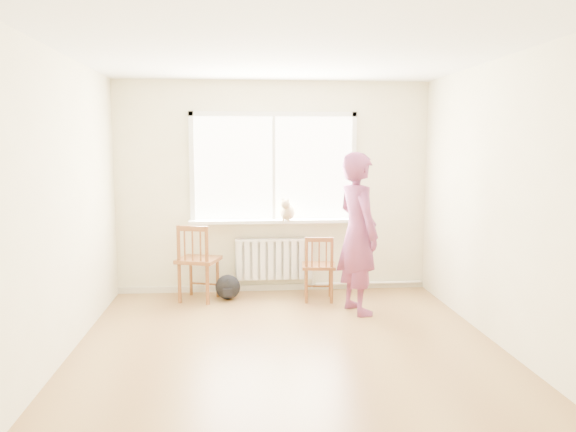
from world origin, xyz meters
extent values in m
plane|color=olive|center=(0.00, 0.00, 0.00)|extent=(4.50, 4.50, 0.00)
plane|color=white|center=(0.00, 0.00, 2.70)|extent=(4.50, 4.50, 0.00)
cube|color=beige|center=(0.00, 2.25, 1.35)|extent=(4.00, 0.01, 2.70)
cube|color=white|center=(0.00, 2.23, 1.60)|extent=(2.00, 0.02, 1.30)
cube|color=white|center=(0.00, 2.21, 2.28)|extent=(2.12, 0.05, 0.06)
cube|color=white|center=(-1.03, 2.21, 1.60)|extent=(0.06, 0.05, 1.42)
cube|color=white|center=(1.03, 2.21, 1.60)|extent=(0.06, 0.05, 1.42)
cube|color=white|center=(0.00, 2.21, 1.60)|extent=(0.04, 0.05, 1.30)
cube|color=white|center=(0.00, 2.14, 0.93)|extent=(2.15, 0.22, 0.04)
cube|color=white|center=(0.00, 2.20, 0.43)|extent=(1.00, 0.02, 0.55)
cube|color=white|center=(0.00, 2.15, 0.43)|extent=(1.00, 0.10, 0.51)
cube|color=white|center=(0.00, 2.15, 0.69)|extent=(1.00, 0.12, 0.03)
cylinder|color=silver|center=(1.25, 2.19, 0.08)|extent=(1.40, 0.04, 0.04)
cube|color=beige|center=(0.00, 2.23, 0.04)|extent=(4.00, 0.03, 0.08)
cube|color=brown|center=(-0.95, 1.86, 0.50)|extent=(0.58, 0.57, 0.04)
cylinder|color=brown|center=(-0.72, 1.98, 0.25)|extent=(0.04, 0.04, 0.50)
cylinder|color=brown|center=(-1.06, 2.09, 0.25)|extent=(0.04, 0.04, 0.50)
cylinder|color=brown|center=(-0.83, 1.64, 0.25)|extent=(0.04, 0.04, 0.50)
cylinder|color=brown|center=(-1.17, 1.75, 0.25)|extent=(0.04, 0.04, 0.50)
cylinder|color=brown|center=(-0.83, 1.64, 0.47)|extent=(0.04, 0.04, 0.95)
cylinder|color=brown|center=(-1.17, 1.75, 0.47)|extent=(0.04, 0.04, 0.95)
cube|color=brown|center=(-1.00, 1.69, 0.91)|extent=(0.38, 0.15, 0.06)
cylinder|color=brown|center=(-0.91, 1.66, 0.71)|extent=(0.02, 0.02, 0.38)
cylinder|color=brown|center=(-1.00, 1.69, 0.71)|extent=(0.02, 0.02, 0.38)
cylinder|color=brown|center=(-1.10, 1.72, 0.71)|extent=(0.02, 0.02, 0.38)
cube|color=brown|center=(0.51, 1.73, 0.43)|extent=(0.43, 0.42, 0.04)
cylinder|color=brown|center=(0.68, 1.87, 0.21)|extent=(0.03, 0.03, 0.43)
cylinder|color=brown|center=(0.38, 1.90, 0.21)|extent=(0.03, 0.03, 0.43)
cylinder|color=brown|center=(0.65, 1.56, 0.21)|extent=(0.03, 0.03, 0.43)
cylinder|color=brown|center=(0.35, 1.60, 0.21)|extent=(0.03, 0.03, 0.43)
cylinder|color=brown|center=(0.65, 1.56, 0.40)|extent=(0.04, 0.04, 0.81)
cylinder|color=brown|center=(0.35, 1.60, 0.40)|extent=(0.04, 0.04, 0.81)
cube|color=brown|center=(0.50, 1.58, 0.78)|extent=(0.33, 0.07, 0.05)
cylinder|color=brown|center=(0.58, 1.57, 0.61)|extent=(0.02, 0.02, 0.32)
cylinder|color=brown|center=(0.50, 1.58, 0.61)|extent=(0.02, 0.02, 0.32)
cylinder|color=brown|center=(0.41, 1.59, 0.61)|extent=(0.02, 0.02, 0.32)
imported|color=#C0404C|center=(0.88, 1.20, 0.91)|extent=(0.61, 0.76, 1.82)
ellipsoid|color=#CDB28C|center=(0.16, 2.07, 1.06)|extent=(0.26, 0.33, 0.21)
sphere|color=#CDB28C|center=(0.13, 1.93, 1.17)|extent=(0.12, 0.12, 0.12)
cone|color=#CDB28C|center=(0.10, 1.94, 1.23)|extent=(0.04, 0.04, 0.05)
cone|color=#CDB28C|center=(0.16, 1.93, 1.23)|extent=(0.04, 0.04, 0.05)
cylinder|color=#CDB28C|center=(0.20, 2.22, 0.99)|extent=(0.07, 0.20, 0.03)
cylinder|color=#CDB28C|center=(0.10, 1.97, 1.00)|extent=(0.03, 0.03, 0.11)
cylinder|color=#CDB28C|center=(0.17, 1.96, 1.00)|extent=(0.03, 0.03, 0.11)
ellipsoid|color=black|center=(-0.59, 1.86, 0.15)|extent=(0.32, 0.25, 0.31)
camera|label=1|loc=(-0.45, -4.93, 1.89)|focal=35.00mm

